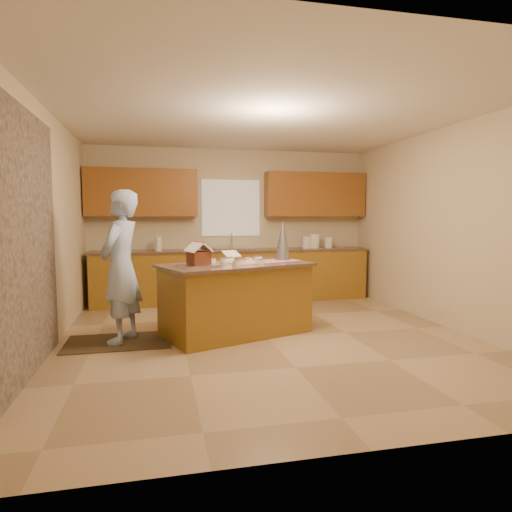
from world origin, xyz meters
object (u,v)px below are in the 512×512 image
object	(u,v)px
island_base	(236,301)
gingerbread_house	(199,256)
tinsel_tree	(283,240)
boy	(121,266)

from	to	relation	value
island_base	gingerbread_house	bearing A→B (deg)	-174.81
tinsel_tree	boy	xyz separation A→B (m)	(-2.09, -0.39, -0.26)
island_base	tinsel_tree	xyz separation A→B (m)	(0.70, 0.31, 0.74)
tinsel_tree	island_base	bearing A→B (deg)	-156.08
gingerbread_house	tinsel_tree	bearing A→B (deg)	24.55
island_base	boy	distance (m)	1.47
boy	gingerbread_house	xyz separation A→B (m)	(0.90, -0.16, 0.12)
island_base	gingerbread_house	xyz separation A→B (m)	(-0.49, -0.23, 0.60)
island_base	tinsel_tree	bearing A→B (deg)	3.67
island_base	boy	world-z (taller)	boy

